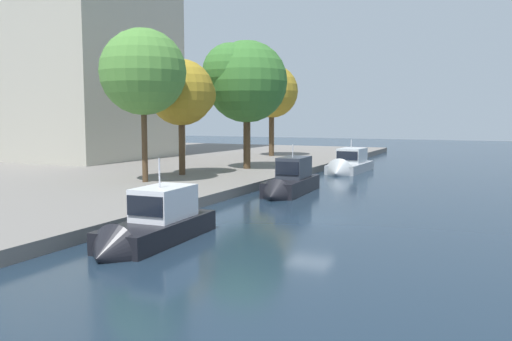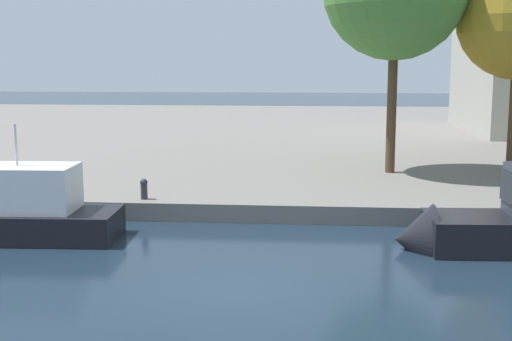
{
  "view_description": "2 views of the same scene",
  "coord_description": "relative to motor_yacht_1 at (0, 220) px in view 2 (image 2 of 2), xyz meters",
  "views": [
    {
      "loc": [
        -27.83,
        -9.61,
        5.74
      ],
      "look_at": [
        3.93,
        5.19,
        2.17
      ],
      "focal_mm": 37.07,
      "sensor_mm": 36.0,
      "label": 1
    },
    {
      "loc": [
        2.06,
        -16.87,
        5.9
      ],
      "look_at": [
        0.11,
        5.51,
        2.28
      ],
      "focal_mm": 48.22,
      "sensor_mm": 36.0,
      "label": 2
    }
  ],
  "objects": [
    {
      "name": "ground_plane",
      "position": [
        8.41,
        -4.66,
        -0.61
      ],
      "size": [
        220.0,
        220.0,
        0.0
      ],
      "primitive_type": "plane",
      "color": "#192838"
    },
    {
      "name": "motor_yacht_1",
      "position": [
        0.0,
        0.0,
        0.0
      ],
      "size": [
        7.97,
        2.79,
        4.78
      ],
      "rotation": [
        0.0,
        0.0,
        3.19
      ],
      "color": "black",
      "rests_on": "ground_plane"
    },
    {
      "name": "dock_promenade",
      "position": [
        8.41,
        30.33,
        -0.27
      ],
      "size": [
        120.0,
        55.0,
        0.68
      ],
      "primitive_type": "cube",
      "color": "slate",
      "rests_on": "ground_plane"
    },
    {
      "name": "mooring_bollard_0",
      "position": [
        4.01,
        3.59,
        0.49
      ],
      "size": [
        0.29,
        0.29,
        0.79
      ],
      "color": "#2D2D33",
      "rests_on": "dock_promenade"
    }
  ]
}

